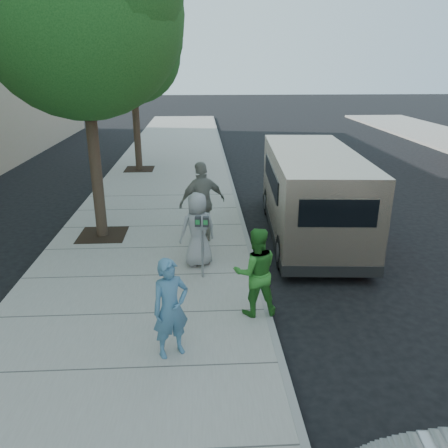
% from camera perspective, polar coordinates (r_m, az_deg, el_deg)
% --- Properties ---
extents(ground, '(120.00, 120.00, 0.00)m').
position_cam_1_polar(ground, '(9.41, -4.54, -7.36)').
color(ground, black).
rests_on(ground, ground).
extents(sidewalk, '(5.00, 60.00, 0.15)m').
position_cam_1_polar(sidewalk, '(9.46, -10.67, -7.01)').
color(sidewalk, gray).
rests_on(sidewalk, ground).
extents(curb_face, '(0.12, 60.00, 0.16)m').
position_cam_1_polar(curb_face, '(9.44, 4.27, -6.73)').
color(curb_face, gray).
rests_on(curb_face, ground).
extents(tree_near, '(4.62, 4.60, 7.53)m').
position_cam_1_polar(tree_near, '(11.11, -18.15, 25.51)').
color(tree_near, black).
rests_on(tree_near, sidewalk).
extents(tree_far, '(3.92, 3.80, 6.49)m').
position_cam_1_polar(tree_far, '(18.53, -11.86, 21.45)').
color(tree_far, black).
rests_on(tree_far, sidewalk).
extents(parking_meter, '(0.29, 0.13, 1.34)m').
position_cam_1_polar(parking_meter, '(8.81, -2.88, -1.29)').
color(parking_meter, gray).
rests_on(parking_meter, sidewalk).
extents(van, '(2.45, 6.26, 2.28)m').
position_cam_1_polar(van, '(11.62, 11.29, 4.12)').
color(van, beige).
rests_on(van, ground).
extents(person_officer, '(0.68, 0.60, 1.58)m').
position_cam_1_polar(person_officer, '(6.63, -6.99, -10.87)').
color(person_officer, teal).
rests_on(person_officer, sidewalk).
extents(person_green_shirt, '(0.84, 0.68, 1.61)m').
position_cam_1_polar(person_green_shirt, '(7.62, 4.14, -6.25)').
color(person_green_shirt, '#2E7C28').
rests_on(person_green_shirt, sidewalk).
extents(person_gray_shirt, '(0.93, 0.76, 1.64)m').
position_cam_1_polar(person_gray_shirt, '(9.45, -3.44, -0.74)').
color(person_gray_shirt, gray).
rests_on(person_gray_shirt, sidewalk).
extents(person_striped_polo, '(1.28, 0.90, 2.02)m').
position_cam_1_polar(person_striped_polo, '(10.70, -2.85, 2.85)').
color(person_striped_polo, gray).
rests_on(person_striped_polo, sidewalk).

